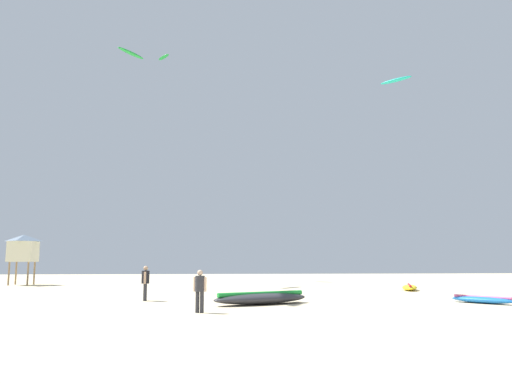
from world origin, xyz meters
TOP-DOWN VIEW (x-y plane):
  - ground_plane at (0.00, 0.00)m, footprint 120.00×120.00m
  - person_foreground at (-3.25, 4.62)m, footprint 0.52×0.37m
  - person_midground at (-6.16, 10.73)m, footprint 0.39×0.58m
  - kite_grounded_near at (-0.49, 8.14)m, footprint 4.99×3.31m
  - kite_grounded_mid at (10.64, 18.33)m, footprint 2.04×3.56m
  - kite_grounded_far at (10.02, 7.82)m, footprint 2.44×2.96m
  - lifeguard_tower at (-18.56, 28.26)m, footprint 2.30×2.30m
  - kite_aloft_0 at (13.53, 26.92)m, footprint 2.71×2.81m
  - kite_aloft_1 at (-10.46, 29.27)m, footprint 2.60×3.05m
  - kite_aloft_3 at (-8.66, 40.50)m, footprint 1.75×2.19m

SIDE VIEW (x-z plane):
  - ground_plane at x=0.00m, z-range 0.00..0.00m
  - kite_grounded_far at x=10.02m, z-range -0.01..0.36m
  - kite_grounded_mid at x=10.64m, z-range -0.01..0.41m
  - kite_grounded_near at x=-0.49m, z-range -0.01..0.57m
  - person_foreground at x=-3.25m, z-range 0.14..1.80m
  - person_midground at x=-6.16m, z-range 0.15..1.89m
  - lifeguard_tower at x=-18.56m, z-range 0.98..5.13m
  - kite_aloft_0 at x=13.53m, z-range 17.91..18.38m
  - kite_aloft_1 at x=-10.46m, z-range 20.53..21.14m
  - kite_aloft_3 at x=-8.66m, z-range 25.04..25.35m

